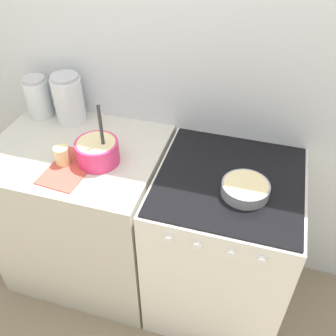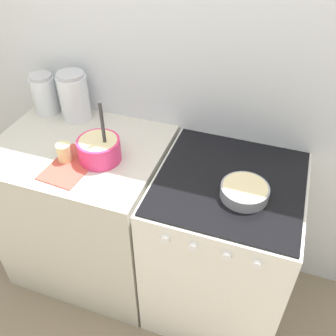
# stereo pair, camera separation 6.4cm
# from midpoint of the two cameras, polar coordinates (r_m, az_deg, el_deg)

# --- Properties ---
(ground_plane) EXTENTS (12.00, 12.00, 0.00)m
(ground_plane) POSITION_cam_midpoint_polar(r_m,az_deg,el_deg) (2.30, -5.06, -23.23)
(ground_plane) COLOR gray
(wall_back) EXTENTS (4.72, 0.05, 2.40)m
(wall_back) POSITION_cam_midpoint_polar(r_m,az_deg,el_deg) (1.91, 0.41, 13.62)
(wall_back) COLOR silver
(wall_back) RESTS_ON ground_plane
(countertop_cabinet) EXTENTS (0.86, 0.68, 0.93)m
(countertop_cabinet) POSITION_cam_midpoint_polar(r_m,az_deg,el_deg) (2.22, -13.13, -6.78)
(countertop_cabinet) COLOR beige
(countertop_cabinet) RESTS_ON ground_plane
(stove) EXTENTS (0.68, 0.70, 0.93)m
(stove) POSITION_cam_midpoint_polar(r_m,az_deg,el_deg) (2.04, 7.16, -11.45)
(stove) COLOR white
(stove) RESTS_ON ground_plane
(mixing_bowl) EXTENTS (0.20, 0.20, 0.32)m
(mixing_bowl) POSITION_cam_midpoint_polar(r_m,az_deg,el_deg) (1.78, -11.73, 2.62)
(mixing_bowl) COLOR #E0336B
(mixing_bowl) RESTS_ON countertop_cabinet
(baking_pan) EXTENTS (0.21, 0.21, 0.06)m
(baking_pan) POSITION_cam_midpoint_polar(r_m,az_deg,el_deg) (1.62, 10.60, -3.11)
(baking_pan) COLOR gray
(baking_pan) RESTS_ON stove
(storage_jar_left) EXTENTS (0.13, 0.13, 0.22)m
(storage_jar_left) POSITION_cam_midpoint_polar(r_m,az_deg,el_deg) (2.20, -19.94, 9.77)
(storage_jar_left) COLOR silver
(storage_jar_left) RESTS_ON countertop_cabinet
(storage_jar_middle) EXTENTS (0.16, 0.16, 0.26)m
(storage_jar_middle) POSITION_cam_midpoint_polar(r_m,az_deg,el_deg) (2.09, -15.71, 9.70)
(storage_jar_middle) COLOR silver
(storage_jar_middle) RESTS_ON countertop_cabinet
(tin_can) EXTENTS (0.07, 0.07, 0.09)m
(tin_can) POSITION_cam_midpoint_polar(r_m,az_deg,el_deg) (1.81, -16.82, 1.76)
(tin_can) COLOR beige
(tin_can) RESTS_ON countertop_cabinet
(recipe_page) EXTENTS (0.21, 0.31, 0.01)m
(recipe_page) POSITION_cam_midpoint_polar(r_m,az_deg,el_deg) (1.80, -15.79, -0.10)
(recipe_page) COLOR #CC4C3F
(recipe_page) RESTS_ON countertop_cabinet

